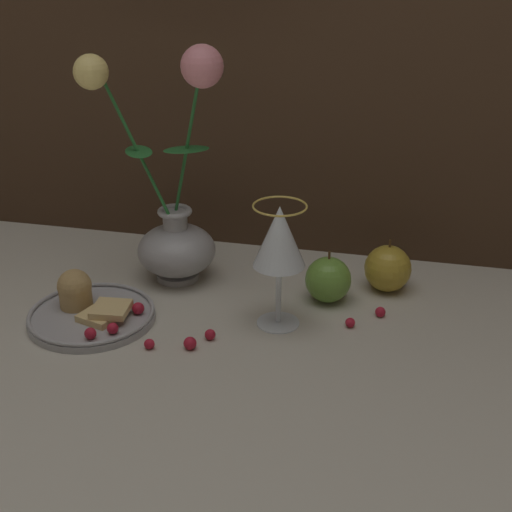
# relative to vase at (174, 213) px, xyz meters

# --- Properties ---
(ground_plane) EXTENTS (2.40, 2.40, 0.00)m
(ground_plane) POSITION_rel_vase_xyz_m (0.12, -0.09, -0.11)
(ground_plane) COLOR #B7B2A3
(ground_plane) RESTS_ON ground
(vase) EXTENTS (0.21, 0.12, 0.37)m
(vase) POSITION_rel_vase_xyz_m (0.00, 0.00, 0.00)
(vase) COLOR #A3A3A8
(vase) RESTS_ON ground_plane
(plate_with_pastries) EXTENTS (0.18, 0.18, 0.07)m
(plate_with_pastries) POSITION_rel_vase_xyz_m (-0.08, -0.15, -0.10)
(plate_with_pastries) COLOR #A3A3A8
(plate_with_pastries) RESTS_ON ground_plane
(wine_glass) EXTENTS (0.08, 0.08, 0.18)m
(wine_glass) POSITION_rel_vase_xyz_m (0.19, -0.10, 0.02)
(wine_glass) COLOR silver
(wine_glass) RESTS_ON ground_plane
(apple_beside_vase) EXTENTS (0.07, 0.07, 0.09)m
(apple_beside_vase) POSITION_rel_vase_xyz_m (0.33, 0.04, -0.08)
(apple_beside_vase) COLOR #B2932D
(apple_beside_vase) RESTS_ON ground_plane
(apple_near_glass) EXTENTS (0.07, 0.07, 0.08)m
(apple_near_glass) POSITION_rel_vase_xyz_m (0.25, -0.02, -0.08)
(apple_near_glass) COLOR #669938
(apple_near_glass) RESTS_ON ground_plane
(berry_near_plate) EXTENTS (0.02, 0.02, 0.02)m
(berry_near_plate) POSITION_rel_vase_xyz_m (0.33, -0.05, -0.11)
(berry_near_plate) COLOR #AD192D
(berry_near_plate) RESTS_ON ground_plane
(berry_front_center) EXTENTS (0.02, 0.02, 0.02)m
(berry_front_center) POSITION_rel_vase_xyz_m (0.09, -0.20, -0.11)
(berry_front_center) COLOR #AD192D
(berry_front_center) RESTS_ON ground_plane
(berry_by_glass_stem) EXTENTS (0.01, 0.01, 0.01)m
(berry_by_glass_stem) POSITION_rel_vase_xyz_m (0.03, -0.21, -0.11)
(berry_by_glass_stem) COLOR #AD192D
(berry_by_glass_stem) RESTS_ON ground_plane
(berry_under_candlestick) EXTENTS (0.01, 0.01, 0.01)m
(berry_under_candlestick) POSITION_rel_vase_xyz_m (0.29, -0.09, -0.11)
(berry_under_candlestick) COLOR #AD192D
(berry_under_candlestick) RESTS_ON ground_plane
(berry_far_right) EXTENTS (0.02, 0.02, 0.02)m
(berry_far_right) POSITION_rel_vase_xyz_m (0.11, -0.17, -0.11)
(berry_far_right) COLOR #AD192D
(berry_far_right) RESTS_ON ground_plane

